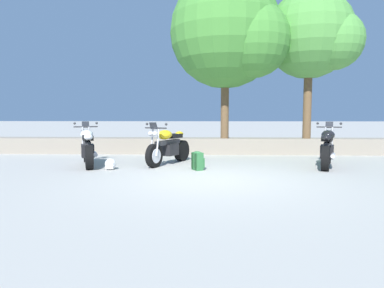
# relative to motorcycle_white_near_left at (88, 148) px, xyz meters

# --- Properties ---
(ground_plane) EXTENTS (120.00, 120.00, 0.00)m
(ground_plane) POSITION_rel_motorcycle_white_near_left_xyz_m (3.26, -1.85, -0.49)
(ground_plane) COLOR #A3A099
(stone_wall) EXTENTS (36.00, 0.80, 0.55)m
(stone_wall) POSITION_rel_motorcycle_white_near_left_xyz_m (3.26, 2.95, -0.21)
(stone_wall) COLOR gray
(stone_wall) RESTS_ON ground
(motorcycle_white_near_left) EXTENTS (1.03, 1.97, 1.18)m
(motorcycle_white_near_left) POSITION_rel_motorcycle_white_near_left_xyz_m (0.00, 0.00, 0.00)
(motorcycle_white_near_left) COLOR black
(motorcycle_white_near_left) RESTS_ON ground
(motorcycle_yellow_centre) EXTENTS (1.11, 1.92, 1.18)m
(motorcycle_yellow_centre) POSITION_rel_motorcycle_white_near_left_xyz_m (2.16, 0.32, 0.00)
(motorcycle_yellow_centre) COLOR black
(motorcycle_yellow_centre) RESTS_ON ground
(motorcycle_black_far_right) EXTENTS (1.02, 1.97, 1.18)m
(motorcycle_black_far_right) POSITION_rel_motorcycle_white_near_left_xyz_m (6.42, 0.02, 0.00)
(motorcycle_black_far_right) COLOR black
(motorcycle_black_far_right) RESTS_ON ground
(rider_backpack) EXTENTS (0.34, 0.35, 0.47)m
(rider_backpack) POSITION_rel_motorcycle_white_near_left_xyz_m (3.01, -0.66, -0.24)
(rider_backpack) COLOR #2D6B38
(rider_backpack) RESTS_ON ground
(rider_helmet) EXTENTS (0.28, 0.28, 0.28)m
(rider_helmet) POSITION_rel_motorcycle_white_near_left_xyz_m (0.81, -0.68, -0.35)
(rider_helmet) COLOR silver
(rider_helmet) RESTS_ON ground
(leafy_tree_far_left) EXTENTS (3.97, 3.78, 5.51)m
(leafy_tree_far_left) POSITION_rel_motorcycle_white_near_left_xyz_m (4.04, 2.75, 3.59)
(leafy_tree_far_left) COLOR brown
(leafy_tree_far_left) RESTS_ON stone_wall
(leafy_tree_mid_left) EXTENTS (3.09, 2.94, 4.99)m
(leafy_tree_mid_left) POSITION_rel_motorcycle_white_near_left_xyz_m (6.84, 2.82, 3.51)
(leafy_tree_mid_left) COLOR brown
(leafy_tree_mid_left) RESTS_ON stone_wall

